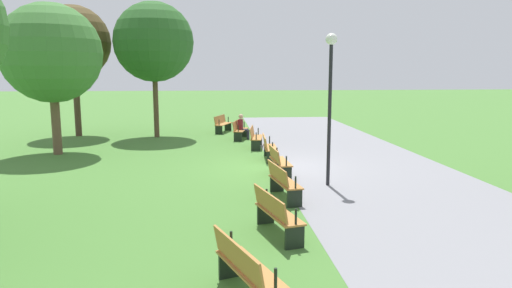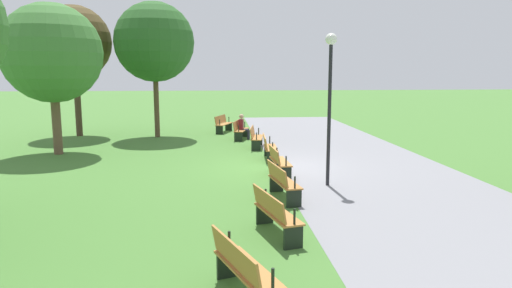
{
  "view_description": "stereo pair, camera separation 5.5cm",
  "coord_description": "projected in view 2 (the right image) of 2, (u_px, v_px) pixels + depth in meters",
  "views": [
    {
      "loc": [
        15.03,
        -2.06,
        3.24
      ],
      "look_at": [
        0.0,
        -0.68,
        0.8
      ],
      "focal_mm": 32.0,
      "sensor_mm": 36.0,
      "label": 1
    },
    {
      "loc": [
        15.04,
        -2.01,
        3.24
      ],
      "look_at": [
        0.0,
        -0.68,
        0.8
      ],
      "focal_mm": 32.0,
      "sensor_mm": 36.0,
      "label": 2
    }
  ],
  "objects": [
    {
      "name": "lamp_post",
      "position": [
        330.0,
        82.0,
        12.56
      ],
      "size": [
        0.32,
        0.32,
        4.24
      ],
      "color": "black",
      "rests_on": "ground"
    },
    {
      "name": "tree_4",
      "position": [
        74.0,
        43.0,
        22.15
      ],
      "size": [
        3.55,
        3.55,
        6.38
      ],
      "color": "#4C3828",
      "rests_on": "ground"
    },
    {
      "name": "tree_1",
      "position": [
        154.0,
        42.0,
        21.77
      ],
      "size": [
        3.8,
        3.8,
        6.48
      ],
      "color": "brown",
      "rests_on": "ground"
    },
    {
      "name": "bench_0",
      "position": [
        223.0,
        124.0,
        24.07
      ],
      "size": [
        1.67,
        1.0,
        0.89
      ],
      "rotation": [
        0.0,
        0.0,
        -0.35
      ],
      "color": "#B27538",
      "rests_on": "ground"
    },
    {
      "name": "bench_6",
      "position": [
        275.0,
        213.0,
        8.97
      ],
      "size": [
        1.68,
        0.86,
        0.89
      ],
      "rotation": [
        0.0,
        0.0,
        0.25
      ],
      "color": "#B27538",
      "rests_on": "ground"
    },
    {
      "name": "bench_5",
      "position": [
        282.0,
        181.0,
        11.53
      ],
      "size": [
        1.66,
        0.71,
        0.89
      ],
      "rotation": [
        0.0,
        0.0,
        0.15
      ],
      "color": "#B27538",
      "rests_on": "ground"
    },
    {
      "name": "bench_3",
      "position": [
        269.0,
        147.0,
        16.68
      ],
      "size": [
        1.63,
        0.55,
        0.89
      ],
      "rotation": [
        0.0,
        0.0,
        -0.05
      ],
      "color": "#B27538",
      "rests_on": "ground"
    },
    {
      "name": "bench_2",
      "position": [
        256.0,
        137.0,
        19.21
      ],
      "size": [
        1.66,
        0.71,
        0.89
      ],
      "rotation": [
        0.0,
        0.0,
        -0.15
      ],
      "color": "#B27538",
      "rests_on": "ground"
    },
    {
      "name": "bench_7",
      "position": [
        243.0,
        269.0,
        6.46
      ],
      "size": [
        1.67,
        1.0,
        0.89
      ],
      "rotation": [
        0.0,
        0.0,
        0.35
      ],
      "color": "#B27538",
      "rests_on": "ground"
    },
    {
      "name": "ground_plane",
      "position": [
        276.0,
        167.0,
        15.48
      ],
      "size": [
        120.0,
        120.0,
        0.0
      ],
      "primitive_type": "plane",
      "color": "#477A33"
    },
    {
      "name": "tree_0",
      "position": [
        52.0,
        53.0,
        17.27
      ],
      "size": [
        3.76,
        3.76,
        5.77
      ],
      "color": "brown",
      "rests_on": "ground"
    },
    {
      "name": "person_seated",
      "position": [
        243.0,
        126.0,
        21.66
      ],
      "size": [
        0.42,
        0.57,
        1.2
      ],
      "rotation": [
        0.0,
        0.0,
        -0.25
      ],
      "color": "maroon",
      "rests_on": "ground"
    },
    {
      "name": "path_paving",
      "position": [
        359.0,
        165.0,
        15.73
      ],
      "size": [
        32.85,
        5.91,
        0.01
      ],
      "primitive_type": "cube",
      "color": "gray",
      "rests_on": "ground"
    },
    {
      "name": "bench_1",
      "position": [
        240.0,
        129.0,
        21.68
      ],
      "size": [
        1.68,
        0.86,
        0.89
      ],
      "rotation": [
        0.0,
        0.0,
        -0.25
      ],
      "color": "#B27538",
      "rests_on": "ground"
    },
    {
      "name": "bench_4",
      "position": [
        278.0,
        161.0,
        14.11
      ],
      "size": [
        1.63,
        0.55,
        0.89
      ],
      "rotation": [
        0.0,
        0.0,
        0.05
      ],
      "color": "#B27538",
      "rests_on": "ground"
    }
  ]
}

